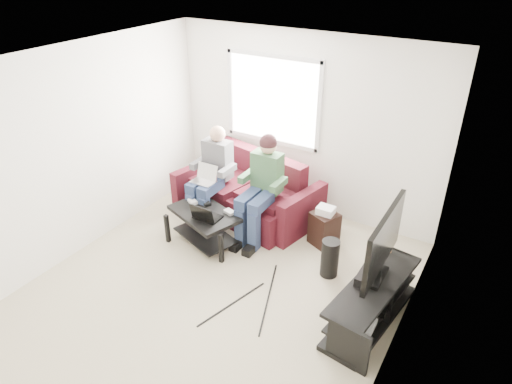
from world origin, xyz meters
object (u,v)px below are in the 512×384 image
sofa (249,195)px  end_table (324,227)px  tv_stand (372,303)px  tv (383,243)px  coffee_table (205,220)px  subwoofer (330,258)px

sofa → end_table: 1.24m
end_table → tv_stand: bearing=-46.3°
tv_stand → tv: 0.73m
tv → coffee_table: bearing=176.2°
sofa → tv_stand: bearing=-27.3°
coffee_table → tv_stand: 2.40m
sofa → coffee_table: bearing=-99.3°
subwoofer → end_table: size_ratio=0.86×
coffee_table → end_table: bearing=29.6°
tv_stand → subwoofer: size_ratio=3.10×
sofa → tv_stand: size_ratio=1.39×
coffee_table → tv: 2.46m
coffee_table → end_table: (1.38, 0.79, -0.09)m
tv_stand → subwoofer: subwoofer is taller
sofa → end_table: size_ratio=3.72×
tv → end_table: size_ratio=1.94×
end_table → coffee_table: bearing=-150.4°
tv → subwoofer: size_ratio=2.26×
subwoofer → tv: bearing=-28.9°
coffee_table → tv: tv is taller
tv → sofa: bearing=154.7°
tv_stand → end_table: size_ratio=2.67×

